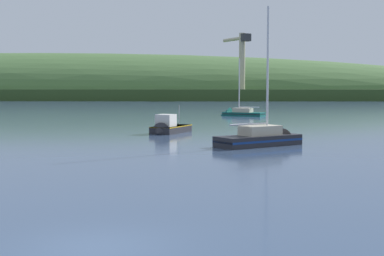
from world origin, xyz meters
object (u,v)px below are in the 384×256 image
(dockside_crane, at_px, (241,67))
(sailboat_midwater_white, at_px, (266,142))
(sailboat_near_mooring, at_px, (238,115))
(fishing_boat_moored, at_px, (168,129))

(dockside_crane, relative_size, sailboat_midwater_white, 2.11)
(sailboat_near_mooring, xyz_separation_m, sailboat_midwater_white, (-1.05, -42.72, 0.02))
(sailboat_midwater_white, height_order, fishing_boat_moored, sailboat_midwater_white)
(sailboat_near_mooring, xyz_separation_m, fishing_boat_moored, (-8.98, -32.03, 0.14))
(dockside_crane, height_order, sailboat_midwater_white, dockside_crane)
(fishing_boat_moored, bearing_deg, sailboat_near_mooring, -172.34)
(sailboat_near_mooring, bearing_deg, sailboat_midwater_white, 115.84)
(dockside_crane, relative_size, fishing_boat_moored, 4.15)
(dockside_crane, xyz_separation_m, fishing_boat_moored, (-18.18, -140.68, -11.40))
(sailboat_near_mooring, distance_m, sailboat_midwater_white, 42.74)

